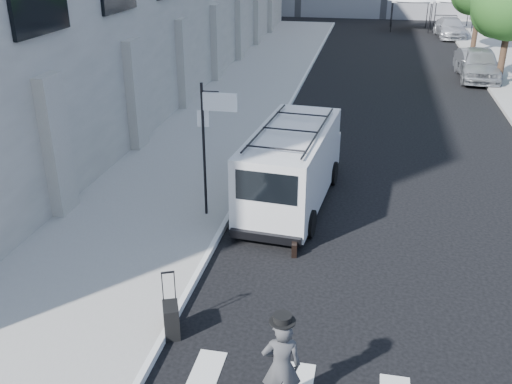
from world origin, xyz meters
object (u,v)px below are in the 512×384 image
at_px(briefcase, 294,247).
at_px(cargo_van, 292,165).
at_px(parked_car_c, 451,28).
at_px(suitcase, 171,320).
at_px(parked_car_b, 475,64).
at_px(businessman, 281,367).
at_px(parked_car_a, 479,64).

relative_size(briefcase, cargo_van, 0.08).
bearing_deg(parked_car_c, suitcase, -107.63).
bearing_deg(parked_car_b, briefcase, -112.43).
xyz_separation_m(businessman, parked_car_a, (6.41, 24.33, -0.03)).
relative_size(suitcase, parked_car_b, 0.29).
relative_size(businessman, briefcase, 3.83).
distance_m(briefcase, suitcase, 3.90).
distance_m(parked_car_a, parked_car_c, 13.58).
xyz_separation_m(suitcase, cargo_van, (1.36, 6.29, 0.78)).
xyz_separation_m(businessman, cargo_van, (-0.94, 7.69, 0.27)).
bearing_deg(parked_car_c, briefcase, -105.95).
relative_size(businessman, parked_car_a, 0.35).
xyz_separation_m(briefcase, suitcase, (-1.84, -3.43, 0.17)).
xyz_separation_m(briefcase, parked_car_c, (6.86, 33.07, 0.51)).
bearing_deg(cargo_van, briefcase, -75.47).
height_order(parked_car_a, parked_car_b, parked_car_a).
distance_m(briefcase, cargo_van, 3.04).
height_order(briefcase, parked_car_c, parked_car_c).
bearing_deg(parked_car_a, cargo_van, -111.84).
bearing_deg(briefcase, cargo_van, 91.14).
height_order(suitcase, cargo_van, cargo_van).
bearing_deg(parked_car_b, cargo_van, -116.67).
height_order(businessman, parked_car_c, businessman).
bearing_deg(businessman, parked_car_b, -116.95).
bearing_deg(parked_car_b, parked_car_c, 85.88).
height_order(briefcase, parked_car_a, parked_car_a).
distance_m(businessman, cargo_van, 7.76).
bearing_deg(businessman, suitcase, -44.14).
relative_size(briefcase, parked_car_b, 0.10).
relative_size(parked_car_a, parked_car_c, 1.01).
distance_m(suitcase, parked_car_a, 24.52).
bearing_deg(briefcase, suitcase, -126.48).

